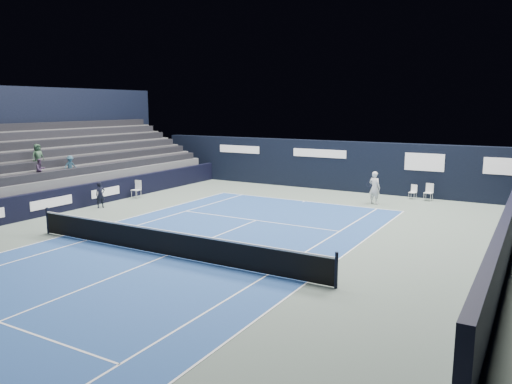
# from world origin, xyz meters

# --- Properties ---
(ground) EXTENTS (48.00, 48.00, 0.00)m
(ground) POSITION_xyz_m (0.00, 2.00, 0.00)
(ground) COLOR #55655C
(ground) RESTS_ON ground
(court_surface) EXTENTS (10.97, 23.77, 0.01)m
(court_surface) POSITION_xyz_m (0.00, 0.00, 0.00)
(court_surface) COLOR navy
(court_surface) RESTS_ON ground
(enclosure_wall_right) EXTENTS (0.30, 22.00, 1.80)m
(enclosure_wall_right) POSITION_xyz_m (10.50, 6.00, 0.90)
(enclosure_wall_right) COLOR black
(enclosure_wall_right) RESTS_ON ground
(folding_chair_back_a) EXTENTS (0.43, 0.42, 0.82)m
(folding_chair_back_a) POSITION_xyz_m (5.09, 15.66, 0.47)
(folding_chair_back_a) COLOR white
(folding_chair_back_a) RESTS_ON ground
(folding_chair_back_b) EXTENTS (0.48, 0.46, 0.98)m
(folding_chair_back_b) POSITION_xyz_m (5.97, 15.56, 0.56)
(folding_chair_back_b) COLOR silver
(folding_chair_back_b) RESTS_ON ground
(line_judge_chair) EXTENTS (0.48, 0.46, 1.03)m
(line_judge_chair) POSITION_xyz_m (-8.89, 7.98, 0.58)
(line_judge_chair) COLOR silver
(line_judge_chair) RESTS_ON ground
(line_judge) EXTENTS (0.50, 0.59, 1.37)m
(line_judge) POSITION_xyz_m (-8.55, 4.90, 0.69)
(line_judge) COLOR black
(line_judge) RESTS_ON ground
(court_markings) EXTENTS (11.03, 23.83, 0.00)m
(court_markings) POSITION_xyz_m (0.00, 0.00, 0.01)
(court_markings) COLOR white
(court_markings) RESTS_ON court_surface
(tennis_net) EXTENTS (12.90, 0.10, 1.10)m
(tennis_net) POSITION_xyz_m (0.00, 0.00, 0.51)
(tennis_net) COLOR black
(tennis_net) RESTS_ON ground
(back_sponsor_wall) EXTENTS (26.00, 0.63, 3.10)m
(back_sponsor_wall) POSITION_xyz_m (0.01, 16.50, 1.55)
(back_sponsor_wall) COLOR black
(back_sponsor_wall) RESTS_ON ground
(side_barrier_left) EXTENTS (0.33, 22.00, 1.20)m
(side_barrier_left) POSITION_xyz_m (-9.50, 5.97, 0.60)
(side_barrier_left) COLOR black
(side_barrier_left) RESTS_ON ground
(spectator_stand) EXTENTS (6.00, 18.00, 6.40)m
(spectator_stand) POSITION_xyz_m (-13.27, 6.99, 1.95)
(spectator_stand) COLOR #525255
(spectator_stand) RESTS_ON ground
(tennis_player) EXTENTS (0.74, 0.90, 1.80)m
(tennis_player) POSITION_xyz_m (3.58, 13.08, 0.90)
(tennis_player) COLOR silver
(tennis_player) RESTS_ON ground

